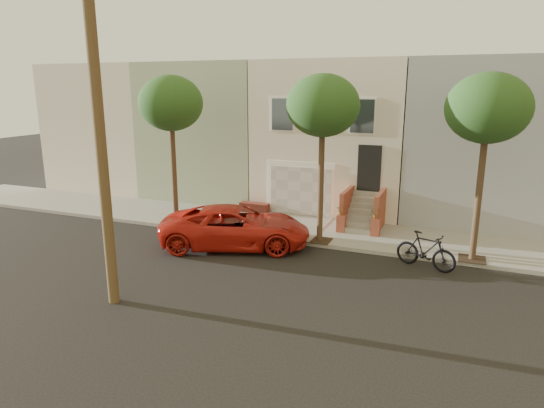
% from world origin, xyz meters
% --- Properties ---
extents(ground, '(90.00, 90.00, 0.00)m').
position_xyz_m(ground, '(0.00, 0.00, 0.00)').
color(ground, black).
rests_on(ground, ground).
extents(sidewalk, '(40.00, 3.70, 0.15)m').
position_xyz_m(sidewalk, '(0.00, 5.35, 0.07)').
color(sidewalk, '#9B978D').
rests_on(sidewalk, ground).
extents(house_row, '(33.10, 11.70, 7.00)m').
position_xyz_m(house_row, '(0.00, 11.19, 3.64)').
color(house_row, beige).
rests_on(house_row, sidewalk).
extents(tree_left, '(2.70, 2.57, 6.30)m').
position_xyz_m(tree_left, '(-5.50, 3.90, 5.26)').
color(tree_left, '#2D2116').
rests_on(tree_left, sidewalk).
extents(tree_mid, '(2.70, 2.57, 6.30)m').
position_xyz_m(tree_mid, '(1.00, 3.90, 5.26)').
color(tree_mid, '#2D2116').
rests_on(tree_mid, sidewalk).
extents(tree_right, '(2.70, 2.57, 6.30)m').
position_xyz_m(tree_right, '(6.50, 3.90, 5.26)').
color(tree_right, '#2D2116').
rests_on(tree_right, sidewalk).
extents(pickup_truck, '(6.17, 4.35, 1.56)m').
position_xyz_m(pickup_truck, '(-1.90, 2.45, 0.78)').
color(pickup_truck, '#B61C13').
rests_on(pickup_truck, ground).
extents(motorcycle, '(2.16, 1.24, 1.25)m').
position_xyz_m(motorcycle, '(5.02, 2.80, 0.63)').
color(motorcycle, black).
rests_on(motorcycle, ground).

